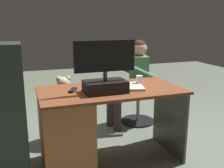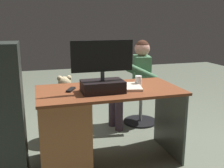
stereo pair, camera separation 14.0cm
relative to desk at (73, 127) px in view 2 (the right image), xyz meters
name	(u,v)px [view 2 (the right image)]	position (x,y,z in m)	size (l,w,h in m)	color
ground_plane	(102,146)	(-0.35, -0.31, -0.40)	(10.00, 10.00, 0.00)	#656D5C
desk	(73,127)	(0.00, 0.00, 0.00)	(1.36, 0.70, 0.75)	brown
monitor	(103,77)	(-0.27, 0.09, 0.48)	(0.56, 0.24, 0.47)	black
keyboard	(114,86)	(-0.42, -0.06, 0.36)	(0.42, 0.14, 0.02)	black
computer_mouse	(83,88)	(-0.11, -0.03, 0.37)	(0.06, 0.10, 0.04)	#272729
cup	(138,81)	(-0.67, -0.04, 0.40)	(0.07, 0.07, 0.10)	white
tv_remote	(71,90)	(0.00, -0.05, 0.36)	(0.04, 0.15, 0.02)	black
notebook_binder	(129,87)	(-0.55, 0.02, 0.36)	(0.22, 0.30, 0.02)	beige
office_chair_teddy	(66,119)	(0.00, -0.61, -0.14)	(0.43, 0.43, 0.44)	black
teddy_bear	(65,91)	(0.00, -0.62, 0.19)	(0.24, 0.24, 0.34)	#CCB98A
visitor_chair	(141,105)	(-1.05, -0.85, -0.15)	(0.46, 0.46, 0.44)	black
person	(136,76)	(-0.96, -0.83, 0.27)	(0.59, 0.55, 1.14)	#4B7D55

